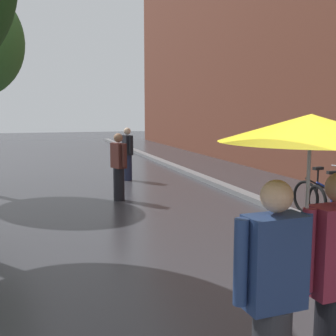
{
  "coord_description": "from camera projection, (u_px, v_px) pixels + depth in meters",
  "views": [
    {
      "loc": [
        -1.68,
        -1.65,
        2.12
      ],
      "look_at": [
        0.01,
        3.66,
        1.35
      ],
      "focal_mm": 45.23,
      "sensor_mm": 36.0,
      "label": 1
    }
  ],
  "objects": [
    {
      "name": "kerb_strip",
      "position": [
        205.0,
        179.0,
        12.74
      ],
      "size": [
        0.3,
        36.0,
        0.12
      ],
      "primitive_type": "cube",
      "color": "slate",
      "rests_on": "ground"
    },
    {
      "name": "parked_bicycle_3",
      "position": [
        324.0,
        194.0,
        8.83
      ],
      "size": [
        1.17,
        0.85,
        0.96
      ],
      "color": "black",
      "rests_on": "ground"
    },
    {
      "name": "couple_under_umbrella",
      "position": [
        308.0,
        214.0,
        2.8
      ],
      "size": [
        1.2,
        1.2,
        2.09
      ],
      "color": "#2D2D33",
      "rests_on": "ground"
    },
    {
      "name": "pedestrian_walking_midground",
      "position": [
        119.0,
        167.0,
        9.87
      ],
      "size": [
        0.33,
        0.57,
        1.58
      ],
      "color": "black",
      "rests_on": "ground"
    },
    {
      "name": "pedestrian_walking_far",
      "position": [
        128.0,
        154.0,
        12.72
      ],
      "size": [
        0.27,
        0.58,
        1.59
      ],
      "color": "#1E233D",
      "rests_on": "ground"
    }
  ]
}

